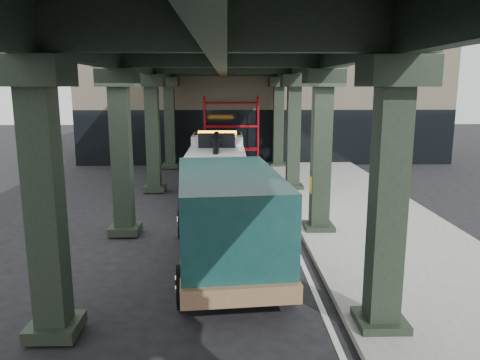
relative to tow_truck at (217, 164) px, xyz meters
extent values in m
plane|color=black|center=(0.68, -7.50, -1.30)|extent=(90.00, 90.00, 0.00)
cube|color=gray|center=(5.18, -5.50, -1.23)|extent=(5.00, 40.00, 0.15)
cube|color=silver|center=(2.38, -5.50, -1.30)|extent=(0.12, 38.00, 0.01)
cube|color=black|center=(3.28, -11.50, 1.20)|extent=(0.55, 0.55, 5.00)
cube|color=black|center=(3.28, -11.50, 3.45)|extent=(1.10, 1.10, 0.50)
cube|color=black|center=(3.28, -11.50, -1.12)|extent=(0.90, 0.90, 0.24)
cube|color=black|center=(3.28, -5.50, 1.20)|extent=(0.55, 0.55, 5.00)
cube|color=black|center=(3.28, -5.50, 3.45)|extent=(1.10, 1.10, 0.50)
cube|color=black|center=(3.28, -5.50, -1.12)|extent=(0.90, 0.90, 0.24)
cube|color=black|center=(3.28, 0.50, 1.20)|extent=(0.55, 0.55, 5.00)
cube|color=black|center=(3.28, 0.50, 3.45)|extent=(1.10, 1.10, 0.50)
cube|color=black|center=(3.28, 0.50, -1.12)|extent=(0.90, 0.90, 0.24)
cube|color=black|center=(3.28, 6.50, 1.20)|extent=(0.55, 0.55, 5.00)
cube|color=black|center=(3.28, 6.50, 3.45)|extent=(1.10, 1.10, 0.50)
cube|color=black|center=(3.28, 6.50, -1.12)|extent=(0.90, 0.90, 0.24)
cube|color=black|center=(-2.72, -11.50, 1.20)|extent=(0.55, 0.55, 5.00)
cube|color=black|center=(-2.72, -11.50, 3.45)|extent=(1.10, 1.10, 0.50)
cube|color=black|center=(-2.72, -11.50, -1.12)|extent=(0.90, 0.90, 0.24)
cube|color=black|center=(-2.72, -5.50, 1.20)|extent=(0.55, 0.55, 5.00)
cube|color=black|center=(-2.72, -5.50, 3.45)|extent=(1.10, 1.10, 0.50)
cube|color=black|center=(-2.72, -5.50, -1.12)|extent=(0.90, 0.90, 0.24)
cube|color=black|center=(-2.72, 0.50, 1.20)|extent=(0.55, 0.55, 5.00)
cube|color=black|center=(-2.72, 0.50, 3.45)|extent=(1.10, 1.10, 0.50)
cube|color=black|center=(-2.72, 0.50, -1.12)|extent=(0.90, 0.90, 0.24)
cube|color=black|center=(-2.72, 6.50, 1.20)|extent=(0.55, 0.55, 5.00)
cube|color=black|center=(-2.72, 6.50, 3.45)|extent=(1.10, 1.10, 0.50)
cube|color=black|center=(-2.72, 6.50, -1.12)|extent=(0.90, 0.90, 0.24)
cube|color=black|center=(3.28, -5.50, 4.25)|extent=(0.35, 32.00, 1.10)
cube|color=black|center=(-2.72, -5.50, 4.25)|extent=(0.35, 32.00, 1.10)
cube|color=black|center=(0.28, -5.50, 4.25)|extent=(0.35, 32.00, 1.10)
cube|color=black|center=(0.28, -5.50, 4.95)|extent=(7.40, 32.00, 0.30)
cube|color=#C6B793|center=(2.68, 12.50, 2.70)|extent=(22.00, 10.00, 8.00)
cylinder|color=#B00E18|center=(-0.82, 7.40, 0.70)|extent=(0.08, 0.08, 4.00)
cylinder|color=#B00E18|center=(-0.82, 6.60, 0.70)|extent=(0.08, 0.08, 4.00)
cylinder|color=#B00E18|center=(2.18, 7.40, 0.70)|extent=(0.08, 0.08, 4.00)
cylinder|color=#B00E18|center=(2.18, 6.60, 0.70)|extent=(0.08, 0.08, 4.00)
cylinder|color=#B00E18|center=(0.68, 7.40, -0.30)|extent=(3.00, 0.08, 0.08)
cylinder|color=#B00E18|center=(0.68, 7.40, 1.00)|extent=(3.00, 0.08, 0.08)
cylinder|color=#B00E18|center=(0.68, 7.40, 2.30)|extent=(3.00, 0.08, 0.08)
cube|color=black|center=(0.00, -0.50, -0.63)|extent=(0.96, 7.22, 0.24)
cube|color=white|center=(0.00, 1.96, 0.19)|extent=(2.26, 2.31, 1.73)
cube|color=white|center=(0.00, 2.97, -0.29)|extent=(2.26, 0.67, 0.87)
cube|color=black|center=(0.00, 2.20, 0.67)|extent=(2.12, 1.25, 0.82)
cube|color=white|center=(0.00, -1.61, 0.00)|extent=(2.31, 4.82, 1.35)
cube|color=orange|center=(0.00, 1.76, 1.16)|extent=(1.73, 0.27, 0.15)
cube|color=black|center=(0.00, 0.32, 0.96)|extent=(1.54, 0.58, 0.58)
cylinder|color=black|center=(0.00, -1.42, 0.72)|extent=(0.23, 3.37, 1.29)
cube|color=black|center=(0.00, -4.07, -0.96)|extent=(0.29, 1.35, 0.17)
cube|color=black|center=(0.00, -4.74, -1.01)|extent=(1.54, 0.24, 0.17)
cylinder|color=black|center=(-1.06, 2.24, -0.77)|extent=(0.34, 1.06, 1.06)
cylinder|color=silver|center=(-1.06, 2.24, -0.77)|extent=(0.38, 0.58, 0.58)
cylinder|color=black|center=(1.06, 2.24, -0.77)|extent=(0.34, 1.06, 1.06)
cylinder|color=silver|center=(1.06, 2.24, -0.77)|extent=(0.38, 0.58, 0.58)
cylinder|color=black|center=(-1.06, -0.93, -0.77)|extent=(0.34, 1.06, 1.06)
cylinder|color=silver|center=(-1.06, -0.93, -0.77)|extent=(0.38, 0.58, 0.58)
cylinder|color=black|center=(1.06, -0.93, -0.77)|extent=(0.34, 1.06, 1.06)
cylinder|color=silver|center=(1.06, -0.93, -0.77)|extent=(0.38, 0.58, 0.58)
cylinder|color=black|center=(-1.06, -2.19, -0.77)|extent=(0.34, 1.06, 1.06)
cylinder|color=silver|center=(-1.06, -2.19, -0.77)|extent=(0.38, 0.58, 0.58)
cylinder|color=black|center=(1.06, -2.19, -0.77)|extent=(0.34, 1.06, 1.06)
cylinder|color=silver|center=(1.06, -2.19, -0.77)|extent=(0.38, 0.58, 0.58)
cube|color=#103B39|center=(0.18, -5.71, -0.27)|extent=(2.34, 1.41, 0.98)
cube|color=#103B39|center=(0.47, -8.69, 0.17)|extent=(2.75, 5.10, 2.12)
cube|color=#926B4A|center=(0.43, -8.25, -0.70)|extent=(2.90, 6.29, 0.38)
cube|color=black|center=(0.22, -6.14, 0.60)|extent=(2.16, 0.67, 0.91)
cube|color=black|center=(0.44, -8.36, 0.71)|extent=(2.69, 4.12, 0.60)
cube|color=silver|center=(0.13, -5.13, -0.70)|extent=(2.18, 0.34, 0.33)
cylinder|color=black|center=(-0.90, -5.86, -0.84)|extent=(0.39, 0.94, 0.91)
cylinder|color=silver|center=(-0.90, -5.86, -0.84)|extent=(0.40, 0.53, 0.50)
cylinder|color=black|center=(1.27, -5.66, -0.84)|extent=(0.39, 0.94, 0.91)
cylinder|color=silver|center=(1.27, -5.66, -0.84)|extent=(0.40, 0.53, 0.50)
cylinder|color=black|center=(-0.46, -10.42, -0.84)|extent=(0.39, 0.94, 0.91)
cylinder|color=silver|center=(-0.46, -10.42, -0.84)|extent=(0.40, 0.53, 0.50)
cylinder|color=black|center=(1.71, -10.21, -0.84)|extent=(0.39, 0.94, 0.91)
cylinder|color=silver|center=(1.71, -10.21, -0.84)|extent=(0.40, 0.53, 0.50)
camera|label=1|loc=(0.46, -19.45, 3.20)|focal=35.00mm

